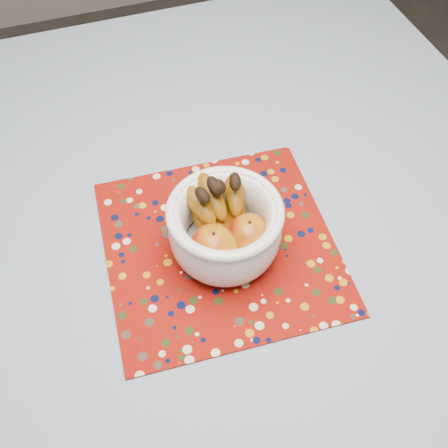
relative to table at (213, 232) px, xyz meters
name	(u,v)px	position (x,y,z in m)	size (l,w,h in m)	color
table	(213,232)	(0.00, 0.00, 0.00)	(1.20, 1.20, 0.75)	brown
tablecloth	(212,207)	(0.00, 0.00, 0.08)	(1.32, 1.32, 0.01)	slate
placemat	(220,245)	(-0.02, -0.09, 0.09)	(0.39, 0.39, 0.00)	maroon
fruit_bowl	(224,223)	(-0.01, -0.10, 0.16)	(0.19, 0.19, 0.15)	white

